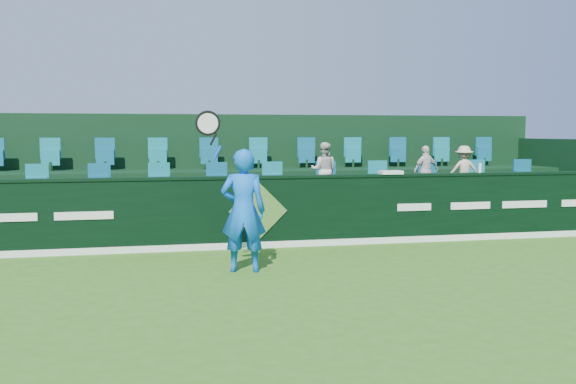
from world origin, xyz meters
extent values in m
plane|color=#346E1A|center=(0.00, 0.00, 0.00)|extent=(60.00, 60.00, 0.00)
cube|color=black|center=(0.00, 4.00, 0.65)|extent=(16.00, 0.20, 1.30)
cube|color=black|center=(0.00, 4.00, 1.32)|extent=(16.00, 0.24, 0.05)
cube|color=white|center=(0.00, 3.89, 0.06)|extent=(16.00, 0.02, 0.12)
cube|color=#4C7C2D|center=(0.00, 3.88, 0.70)|extent=(1.10, 0.02, 1.10)
cube|color=white|center=(-4.30, 3.89, 0.70)|extent=(0.85, 0.01, 0.14)
cube|color=white|center=(-3.10, 3.89, 0.70)|extent=(1.00, 0.01, 0.14)
cube|color=white|center=(3.10, 3.89, 0.70)|extent=(0.70, 0.01, 0.14)
cube|color=white|center=(4.30, 3.89, 0.70)|extent=(0.85, 0.01, 0.14)
cube|color=white|center=(5.50, 3.89, 0.70)|extent=(1.00, 0.01, 0.14)
cube|color=black|center=(0.00, 5.10, 0.40)|extent=(16.00, 2.00, 0.80)
cube|color=black|center=(0.00, 7.00, 0.65)|extent=(16.00, 1.80, 1.30)
cube|color=black|center=(0.00, 8.00, 1.30)|extent=(16.00, 0.20, 2.60)
cube|color=black|center=(7.90, 6.00, 1.00)|extent=(0.20, 4.00, 2.00)
cube|color=#127982|center=(0.00, 5.50, 1.10)|extent=(13.50, 0.50, 0.60)
cube|color=#127982|center=(0.00, 7.30, 1.60)|extent=(13.50, 0.50, 0.60)
imported|color=blue|center=(-0.55, 1.97, 0.95)|extent=(0.77, 0.58, 1.91)
cylinder|color=#143FBF|center=(-0.95, 1.87, 1.86)|extent=(0.14, 0.04, 0.22)
cylinder|color=black|center=(-1.01, 1.87, 2.06)|extent=(0.12, 0.03, 0.19)
torus|color=black|center=(-1.09, 1.87, 2.30)|extent=(0.51, 0.04, 0.51)
cylinder|color=silver|center=(-1.09, 1.87, 2.30)|extent=(0.42, 0.01, 0.42)
imported|color=beige|center=(1.60, 5.12, 1.38)|extent=(0.67, 0.60, 1.15)
imported|color=silver|center=(3.88, 5.12, 1.34)|extent=(0.68, 0.42, 1.07)
imported|color=#C9BB8E|center=(4.77, 5.12, 1.33)|extent=(0.75, 0.52, 1.07)
cube|color=white|center=(2.64, 4.00, 1.38)|extent=(0.43, 0.28, 0.06)
cylinder|color=white|center=(4.54, 4.00, 1.44)|extent=(0.06, 0.06, 0.19)
camera|label=1|loc=(-1.92, -7.79, 2.16)|focal=40.00mm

